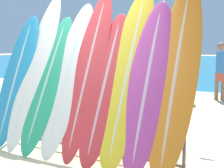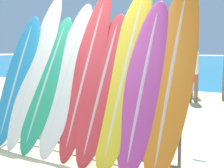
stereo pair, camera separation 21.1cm
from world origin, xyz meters
TOP-DOWN VIEW (x-y plane):
  - ground_plane at (0.00, 0.00)m, footprint 160.00×160.00m
  - surfboard_rack at (0.36, 0.40)m, footprint 2.91×0.04m
  - surfboard_slot_0 at (-0.93, 0.41)m, footprint 0.57×0.91m
  - surfboard_slot_1 at (-0.61, 0.50)m, footprint 0.50×1.22m
  - surfboard_slot_2 at (-0.29, 0.42)m, footprint 0.54×1.08m
  - surfboard_slot_3 at (0.06, 0.47)m, footprint 0.55×1.09m
  - surfboard_slot_4 at (0.38, 0.50)m, footprint 0.48×1.10m
  - surfboard_slot_5 at (0.70, 0.42)m, footprint 0.52×0.99m
  - surfboard_slot_6 at (1.00, 0.50)m, footprint 0.57×1.14m
  - surfboard_slot_7 at (1.31, 0.43)m, footprint 0.54×0.98m
  - surfboard_slot_8 at (1.64, 0.49)m, footprint 0.54×1.06m
  - person_near_water at (-0.01, 6.60)m, footprint 0.25×0.26m
  - person_mid_beach at (0.25, 5.67)m, footprint 0.28×0.22m
  - person_far_left at (-1.89, 5.92)m, footprint 0.26×0.23m
  - person_far_right at (1.04, 6.36)m, footprint 0.28×0.23m

SIDE VIEW (x-z plane):
  - ground_plane at x=0.00m, z-range 0.00..0.00m
  - surfboard_rack at x=0.36m, z-range 0.04..0.95m
  - person_near_water at x=-0.01m, z-range 0.07..1.59m
  - person_far_left at x=-1.89m, z-range 0.07..1.60m
  - person_mid_beach at x=0.25m, z-range 0.08..1.74m
  - person_far_right at x=1.04m, z-range 0.08..1.76m
  - surfboard_slot_5 at x=0.70m, z-range 0.00..2.00m
  - surfboard_slot_2 at x=-0.29m, z-range 0.00..2.02m
  - surfboard_slot_0 at x=-0.93m, z-range 0.00..2.06m
  - surfboard_slot_7 at x=1.31m, z-range 0.00..2.14m
  - surfboard_slot_3 at x=0.06m, z-range 0.00..2.20m
  - surfboard_slot_6 at x=1.00m, z-range 0.00..2.34m
  - surfboard_slot_8 at x=1.64m, z-range 0.00..2.36m
  - surfboard_slot_4 at x=0.38m, z-range 0.00..2.37m
  - surfboard_slot_1 at x=-0.61m, z-range 0.00..2.39m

